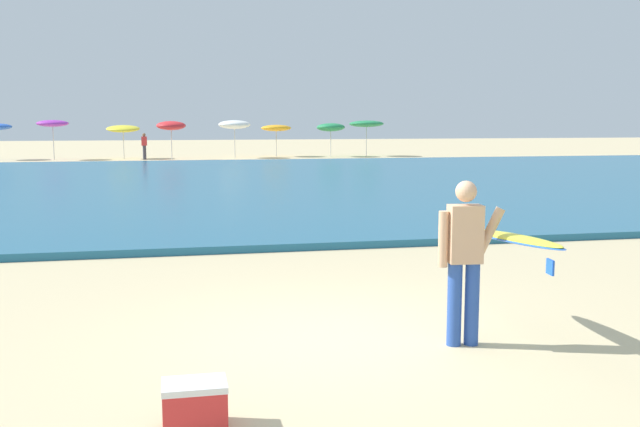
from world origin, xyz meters
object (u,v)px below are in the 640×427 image
beachgoer_near_row_left (144,146)px  cooler_box (195,405)px  beach_umbrella_4 (234,125)px  beach_umbrella_3 (171,126)px  beach_umbrella_6 (331,127)px  beach_umbrella_1 (53,123)px  beach_umbrella_5 (276,128)px  beach_umbrella_2 (123,129)px  beach_umbrella_7 (366,124)px  surfer_with_board (487,248)px

beachgoer_near_row_left → cooler_box: beachgoer_near_row_left is taller
beach_umbrella_4 → beach_umbrella_3: bearing=-155.4°
beach_umbrella_4 → beach_umbrella_6: 6.22m
cooler_box → beach_umbrella_3: bearing=90.0°
beach_umbrella_4 → beach_umbrella_6: beach_umbrella_4 is taller
beach_umbrella_1 → beach_umbrella_4: (10.76, -0.07, -0.08)m
beachgoer_near_row_left → beach_umbrella_5: bearing=13.9°
beach_umbrella_2 → beach_umbrella_3: bearing=-38.5°
beach_umbrella_6 → beach_umbrella_7: beach_umbrella_7 is taller
beach_umbrella_1 → beach_umbrella_4: bearing=-0.4°
surfer_with_board → beach_umbrella_1: (-9.90, 38.32, 1.13)m
beach_umbrella_3 → beach_umbrella_4: beach_umbrella_4 is taller
beach_umbrella_1 → beach_umbrella_6: 16.97m
beach_umbrella_5 → beachgoer_near_row_left: beach_umbrella_5 is taller
beach_umbrella_2 → beach_umbrella_5: beach_umbrella_2 is taller
beachgoer_near_row_left → cooler_box: size_ratio=3.23×
beach_umbrella_3 → beach_umbrella_5: size_ratio=1.12×
surfer_with_board → beachgoer_near_row_left: bearing=97.1°
beach_umbrella_3 → cooler_box: 38.01m
beach_umbrella_2 → beach_umbrella_6: bearing=-1.1°
beach_umbrella_3 → beach_umbrella_5: (6.66, 2.87, -0.19)m
beach_umbrella_1 → beach_umbrella_3: beach_umbrella_1 is taller
beach_umbrella_3 → beachgoer_near_row_left: size_ratio=1.48×
beach_umbrella_3 → beach_umbrella_6: beach_umbrella_3 is taller
beach_umbrella_1 → beach_umbrella_6: beach_umbrella_1 is taller
cooler_box → beach_umbrella_4: bearing=84.4°
cooler_box → beach_umbrella_5: bearing=80.7°
beach_umbrella_6 → cooler_box: 41.30m
beach_umbrella_3 → beach_umbrella_7: 12.74m
cooler_box → surfer_with_board: bearing=25.9°
beach_umbrella_7 → beachgoer_near_row_left: size_ratio=1.49×
beach_umbrella_2 → beach_umbrella_3: beach_umbrella_3 is taller
beach_umbrella_1 → cooler_box: beach_umbrella_1 is taller
surfer_with_board → beach_umbrella_2: beach_umbrella_2 is taller
surfer_with_board → beach_umbrella_5: bearing=84.7°
beach_umbrella_1 → beachgoer_near_row_left: bearing=-10.8°
surfer_with_board → beach_umbrella_6: size_ratio=1.12×
beach_umbrella_6 → beach_umbrella_7: (2.44, 0.21, 0.22)m
beach_umbrella_3 → beach_umbrella_7: beach_umbrella_7 is taller
beach_umbrella_4 → beachgoer_near_row_left: (-5.47, -0.94, -1.23)m
beach_umbrella_1 → beach_umbrella_7: (19.41, 0.41, -0.05)m
beach_umbrella_1 → beach_umbrella_2: bearing=6.3°
beach_umbrella_5 → cooler_box: (-6.69, -40.84, -1.65)m
beach_umbrella_2 → cooler_box: (2.84, -40.25, -1.64)m
beach_umbrella_7 → beach_umbrella_4: bearing=-176.8°
beach_umbrella_2 → beach_umbrella_6: 12.97m
beach_umbrella_3 → cooler_box: size_ratio=4.76×
beach_umbrella_4 → beach_umbrella_5: 3.00m
surfer_with_board → beach_umbrella_5: 39.53m
beach_umbrella_7 → beach_umbrella_2: bearing=179.9°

